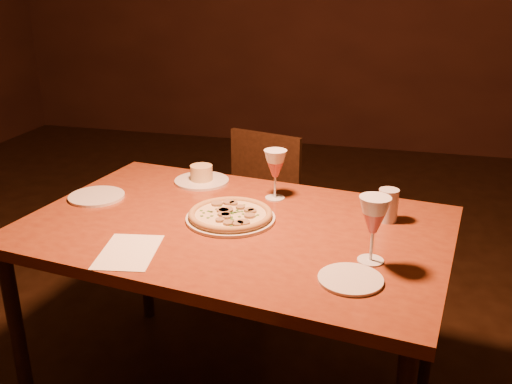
# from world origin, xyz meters

# --- Properties ---
(dining_table) EXTENTS (1.46, 1.05, 0.73)m
(dining_table) POSITION_xyz_m (0.17, -0.01, 0.66)
(dining_table) COLOR brown
(dining_table) RESTS_ON floor
(chair_far) EXTENTS (0.46, 0.46, 0.78)m
(chair_far) POSITION_xyz_m (0.01, 0.82, 0.44)
(chair_far) COLOR black
(chair_far) RESTS_ON floor
(pizza_plate) EXTENTS (0.30, 0.30, 0.03)m
(pizza_plate) POSITION_xyz_m (0.15, 0.02, 0.75)
(pizza_plate) COLOR silver
(pizza_plate) RESTS_ON dining_table
(ramekin_saucer) EXTENTS (0.21, 0.21, 0.07)m
(ramekin_saucer) POSITION_xyz_m (-0.07, 0.35, 0.75)
(ramekin_saucer) COLOR silver
(ramekin_saucer) RESTS_ON dining_table
(wine_glass_far) EXTENTS (0.08, 0.08, 0.18)m
(wine_glass_far) POSITION_xyz_m (0.25, 0.25, 0.82)
(wine_glass_far) COLOR #B64D4C
(wine_glass_far) RESTS_ON dining_table
(wine_glass_right) EXTENTS (0.09, 0.09, 0.20)m
(wine_glass_right) POSITION_xyz_m (0.62, -0.16, 0.83)
(wine_glass_right) COLOR #B64D4C
(wine_glass_right) RESTS_ON dining_table
(water_tumbler) EXTENTS (0.07, 0.07, 0.11)m
(water_tumbler) POSITION_xyz_m (0.65, 0.15, 0.78)
(water_tumbler) COLOR silver
(water_tumbler) RESTS_ON dining_table
(side_plate_left) EXTENTS (0.20, 0.20, 0.01)m
(side_plate_left) POSITION_xyz_m (-0.38, 0.09, 0.73)
(side_plate_left) COLOR silver
(side_plate_left) RESTS_ON dining_table
(side_plate_near) EXTENTS (0.17, 0.17, 0.01)m
(side_plate_near) POSITION_xyz_m (0.58, -0.28, 0.73)
(side_plate_near) COLOR silver
(side_plate_near) RESTS_ON dining_table
(menu_card) EXTENTS (0.20, 0.26, 0.00)m
(menu_card) POSITION_xyz_m (-0.07, -0.28, 0.73)
(menu_card) COLOR white
(menu_card) RESTS_ON dining_table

